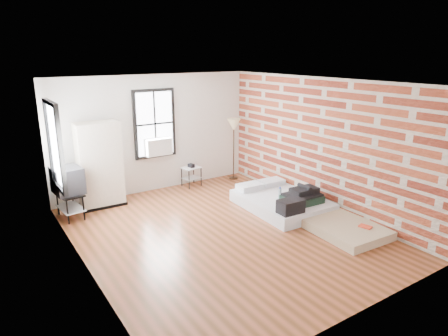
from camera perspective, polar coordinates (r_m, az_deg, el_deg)
ground at (r=7.66m, az=-0.17°, el=-9.21°), size 6.00×6.00×0.00m
room_shell at (r=7.51m, az=-0.22°, el=4.29°), size 5.02×6.02×2.80m
mattress_main at (r=8.80m, az=8.31°, el=-4.68°), size 1.54×2.04×0.63m
mattress_bare at (r=8.25m, az=14.18°, el=-6.77°), size 1.22×2.17×0.46m
wardrobe at (r=9.07m, az=-17.33°, el=0.40°), size 0.96×0.57×1.87m
side_table at (r=10.11m, az=-4.69°, el=-0.49°), size 0.50×0.43×0.59m
floor_lamp at (r=10.45m, az=1.41°, el=5.76°), size 0.35×0.35×1.62m
tv_stand at (r=8.65m, az=-21.40°, el=-1.86°), size 0.59×0.80×1.07m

